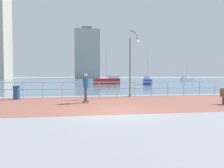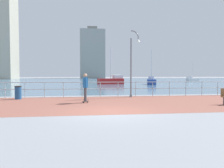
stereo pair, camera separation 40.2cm
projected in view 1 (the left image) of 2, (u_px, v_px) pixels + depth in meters
The scene contains 11 objects.
ground at pixel (85, 82), 49.23m from camera, with size 220.00×220.00×0.00m, color gray.
brick_paving at pixel (105, 103), 12.81m from camera, with size 28.00×7.59×0.01m, color #935647.
harbor_water at pixel (84, 81), 60.97m from camera, with size 180.00×88.00×0.00m, color slate.
waterfront_railing at pixel (99, 86), 16.52m from camera, with size 25.25×0.06×1.16m.
lamppost at pixel (132, 60), 16.16m from camera, with size 0.77×0.50×5.05m.
skateboarder at pixel (86, 85), 12.88m from camera, with size 0.41×0.55×1.78m.
trash_bin at pixel (17, 93), 14.65m from camera, with size 0.46×0.46×0.93m.
sailboat_gray at pixel (187, 79), 57.52m from camera, with size 3.75×2.02×5.03m.
sailboat_teal at pixel (147, 81), 37.38m from camera, with size 2.37×4.51×6.06m.
sailboat_red at pixel (108, 81), 38.87m from camera, with size 4.92×2.61×6.61m.
tower_beige at pixel (87, 55), 103.60m from camera, with size 11.49×14.02×24.63m.
Camera 1 is at (-1.58, -9.55, 1.70)m, focal length 34.29 mm.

